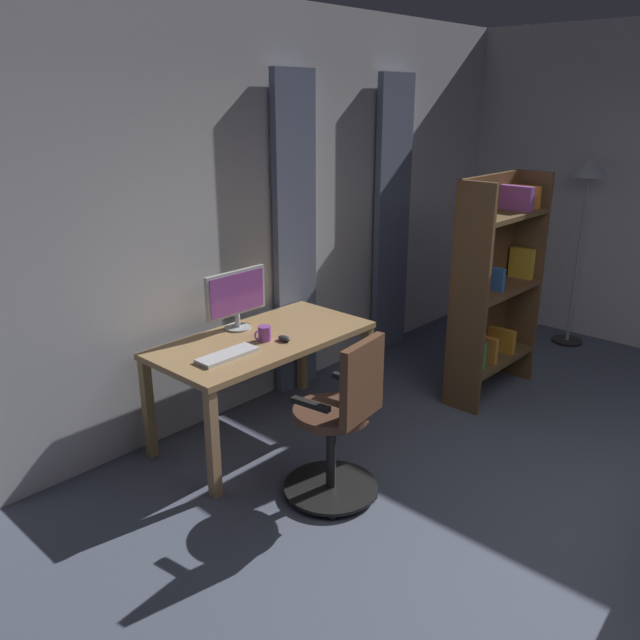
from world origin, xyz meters
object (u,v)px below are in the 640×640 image
Objects in this scene: computer_mouse at (284,338)px; bookshelf at (492,287)px; office_chair at (340,425)px; computer_keyboard at (228,355)px; computer_monitor at (236,296)px; mug_tea at (264,333)px; desk at (263,349)px; floor_lamp at (588,186)px.

bookshelf is (-1.65, 0.59, 0.12)m from computer_mouse.
office_chair reaches higher than computer_keyboard.
computer_mouse is at bearing 62.31° from office_chair.
mug_tea is (0.03, 0.31, -0.19)m from computer_monitor.
office_chair is 2.49× the size of computer_keyboard.
computer_mouse is at bearing 105.05° from desk.
desk is at bearing -23.87° from bookshelf.
computer_keyboard is 2.18m from bookshelf.
floor_lamp is at bearing -6.78° from office_chair.
computer_monitor is 1.97m from bookshelf.
bookshelf reaches higher than computer_keyboard.
mug_tea is at bearing -13.34° from floor_lamp.
mug_tea is 1.86m from bookshelf.
computer_monitor reaches higher than computer_mouse.
computer_keyboard is (0.17, -0.77, 0.26)m from office_chair.
computer_monitor is at bearing -83.46° from computer_mouse.
floor_lamp reaches higher than desk.
computer_mouse is 1.75m from bookshelf.
mug_tea is at bearing 70.01° from office_chair.
desk is 0.85× the size of floor_lamp.
mug_tea is (0.04, 0.06, 0.13)m from desk.
bookshelf is at bearing 156.13° from desk.
mug_tea is (-0.18, -0.82, 0.30)m from office_chair.
computer_mouse reaches higher than desk.
computer_keyboard is at bearing 94.46° from office_chair.
computer_mouse is at bearing 96.54° from computer_monitor.
computer_keyboard is 0.35m from mug_tea.
computer_monitor is 3.80× the size of mug_tea.
mug_tea is at bearing -172.84° from computer_keyboard.
computer_keyboard is 3.71m from floor_lamp.
computer_mouse is at bearing -11.89° from floor_lamp.
computer_keyboard is 3.07× the size of mug_tea.
computer_monitor is at bearing -30.54° from bookshelf.
desk is 14.90× the size of computer_mouse.
bookshelf reaches higher than desk.
office_chair is 0.57× the size of floor_lamp.
bookshelf is at bearing 149.46° from computer_monitor.
floor_lamp is at bearing 165.53° from desk.
floor_lamp is at bearing 166.66° from mug_tea.
computer_mouse is (-0.26, -0.71, 0.27)m from office_chair.
desk is 0.15m from mug_tea.
floor_lamp reaches higher than computer_monitor.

